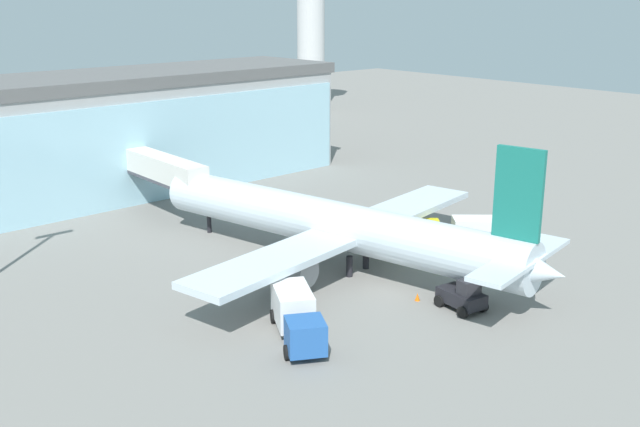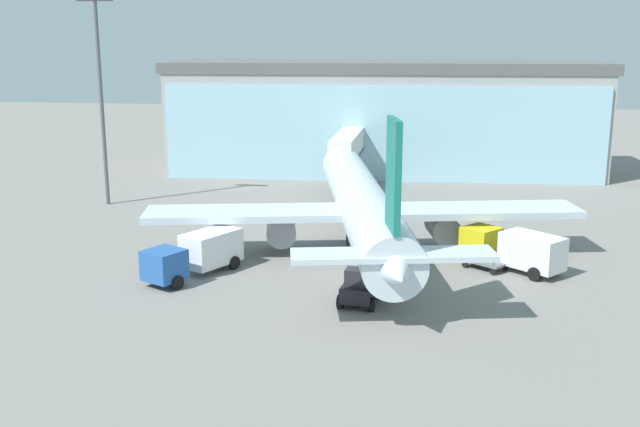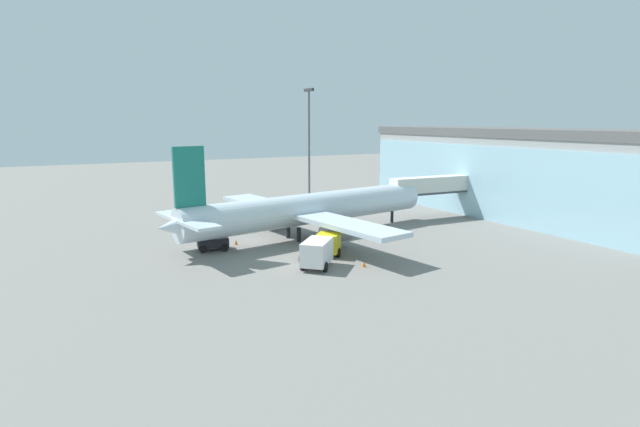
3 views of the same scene
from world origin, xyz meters
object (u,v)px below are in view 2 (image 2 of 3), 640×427
object	(u,v)px
jet_bridge	(348,146)
airplane	(362,205)
baggage_cart	(485,262)
fuel_truck	(515,248)
pushback_tug	(359,288)
apron_light_mast	(100,83)
catering_truck	(197,253)
safety_cone_nose	(346,282)
safety_cone_wingtip	(548,253)

from	to	relation	value
jet_bridge	airplane	distance (m)	21.89
jet_bridge	baggage_cart	xyz separation A→B (m)	(11.70, -25.50, -3.99)
fuel_truck	pushback_tug	distance (m)	12.76
apron_light_mast	fuel_truck	distance (m)	39.84
catering_truck	baggage_cart	distance (m)	19.34
catering_truck	fuel_truck	size ratio (longest dim) A/B	1.08
jet_bridge	pushback_tug	world-z (taller)	jet_bridge
jet_bridge	safety_cone_nose	world-z (taller)	jet_bridge
apron_light_mast	fuel_truck	world-z (taller)	apron_light_mast
apron_light_mast	baggage_cart	bearing A→B (deg)	-25.46
apron_light_mast	safety_cone_wingtip	size ratio (longest dim) A/B	34.29
apron_light_mast	catering_truck	distance (m)	26.23
airplane	safety_cone_nose	distance (m)	9.18
apron_light_mast	catering_truck	bearing A→B (deg)	-53.63
safety_cone_wingtip	baggage_cart	bearing A→B (deg)	-143.20
airplane	fuel_truck	xyz separation A→B (m)	(10.62, -3.57, -1.88)
apron_light_mast	safety_cone_wingtip	bearing A→B (deg)	-18.07
baggage_cart	pushback_tug	size ratio (longest dim) A/B	0.94
airplane	fuel_truck	distance (m)	11.36
jet_bridge	fuel_truck	distance (m)	28.83
airplane	catering_truck	world-z (taller)	airplane
fuel_truck	safety_cone_wingtip	world-z (taller)	fuel_truck
jet_bridge	fuel_truck	bearing A→B (deg)	-150.22
apron_light_mast	catering_truck	size ratio (longest dim) A/B	2.53
jet_bridge	safety_cone_nose	distance (m)	30.70
apron_light_mast	safety_cone_wingtip	xyz separation A→B (m)	(38.07, -12.42, -10.90)
jet_bridge	safety_cone_nose	size ratio (longest dim) A/B	25.89
catering_truck	pushback_tug	bearing A→B (deg)	98.53
jet_bridge	fuel_truck	size ratio (longest dim) A/B	2.07
baggage_cart	safety_cone_wingtip	xyz separation A→B (m)	(4.66, 3.49, -0.23)
apron_light_mast	safety_cone_wingtip	distance (m)	41.50
safety_cone_nose	catering_truck	bearing A→B (deg)	173.78
catering_truck	safety_cone_nose	xyz separation A→B (m)	(9.93, -1.08, -1.19)
baggage_cart	jet_bridge	bearing A→B (deg)	-26.63
catering_truck	safety_cone_nose	bearing A→B (deg)	112.70
jet_bridge	apron_light_mast	bearing A→B (deg)	115.22
fuel_truck	safety_cone_nose	world-z (taller)	fuel_truck
safety_cone_nose	safety_cone_wingtip	size ratio (longest dim) A/B	1.00
fuel_truck	apron_light_mast	bearing A→B (deg)	18.41
jet_bridge	safety_cone_nose	bearing A→B (deg)	-173.57
apron_light_mast	airplane	distance (m)	28.60
airplane	pushback_tug	world-z (taller)	airplane
apron_light_mast	fuel_truck	size ratio (longest dim) A/B	2.74
fuel_truck	baggage_cart	size ratio (longest dim) A/B	2.16
airplane	apron_light_mast	bearing A→B (deg)	53.30
fuel_truck	jet_bridge	bearing A→B (deg)	-19.34
jet_bridge	safety_cone_wingtip	world-z (taller)	jet_bridge
jet_bridge	airplane	bearing A→B (deg)	-170.68
baggage_cart	safety_cone_wingtip	world-z (taller)	baggage_cart
catering_truck	baggage_cart	xyz separation A→B (m)	(18.96, 3.71, -0.97)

